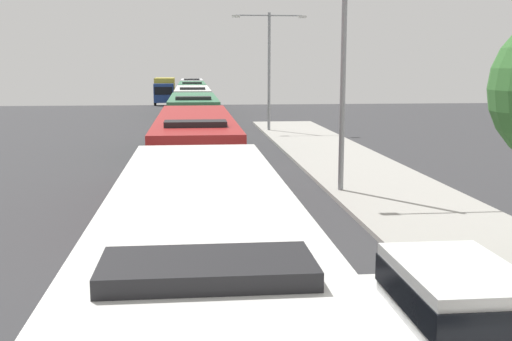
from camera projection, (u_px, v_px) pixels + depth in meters
The scene contains 10 objects.
bus_lead at pixel (203, 295), 8.68m from camera, with size 2.58×11.04×3.21m.
bus_second_in_line at pixel (195, 157), 21.68m from camera, with size 2.58×11.72×3.21m.
bus_middle at pixel (194, 121), 35.01m from camera, with size 2.58×10.76×3.21m.
bus_fourth_in_line at pixel (193, 106), 48.16m from camera, with size 2.58×12.44×3.21m.
bus_rear at pixel (192, 97), 61.45m from camera, with size 2.58×12.39×3.21m.
bus_tail_end at pixel (192, 91), 75.21m from camera, with size 2.58×11.02×3.21m.
white_suv at pixel (458, 325), 9.30m from camera, with size 1.86×4.57×1.90m.
box_truck_oncoming at pixel (165, 90), 77.85m from camera, with size 2.35×7.23×3.15m.
streetlamp_mid at pixel (343, 56), 23.08m from camera, with size 5.01×0.28×8.11m.
streetlamp_far at pixel (269, 59), 44.90m from camera, with size 5.23×0.28×8.20m.
Camera 1 is at (-1.41, 2.95, 4.78)m, focal length 44.84 mm.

